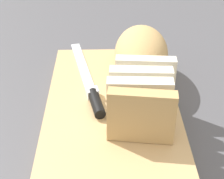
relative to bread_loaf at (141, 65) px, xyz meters
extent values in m
plane|color=#4C4C51|center=(0.06, -0.06, -0.07)|extent=(3.00, 3.00, 0.00)
cube|color=tan|center=(0.06, -0.06, -0.06)|extent=(0.42, 0.26, 0.02)
ellipsoid|color=tan|center=(-0.05, 0.00, 0.00)|extent=(0.19, 0.12, 0.09)
cube|color=#F2E8CC|center=(0.05, 0.00, 0.00)|extent=(0.03, 0.11, 0.09)
cube|color=#F2E8CC|center=(0.08, -0.01, 0.00)|extent=(0.03, 0.11, 0.09)
cube|color=#F2E8CC|center=(0.12, -0.01, 0.00)|extent=(0.03, 0.11, 0.09)
cube|color=tan|center=(0.15, -0.01, 0.00)|extent=(0.04, 0.11, 0.09)
cube|color=silver|center=(-0.06, -0.12, -0.04)|extent=(0.21, 0.08, 0.00)
cylinder|color=black|center=(0.08, -0.08, -0.03)|extent=(0.07, 0.04, 0.02)
cube|color=silver|center=(0.04, -0.09, -0.04)|extent=(0.02, 0.03, 0.02)
sphere|color=tan|center=(0.05, 0.01, -0.04)|extent=(0.00, 0.00, 0.00)
sphere|color=tan|center=(0.01, 0.01, -0.04)|extent=(0.01, 0.01, 0.01)
sphere|color=tan|center=(0.08, -0.03, -0.04)|extent=(0.01, 0.01, 0.01)
sphere|color=tan|center=(0.09, -0.05, -0.04)|extent=(0.00, 0.00, 0.00)
camera|label=1|loc=(0.56, -0.05, 0.35)|focal=54.40mm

